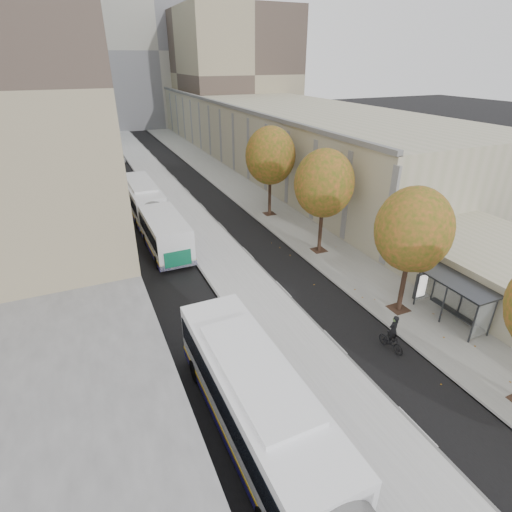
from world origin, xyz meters
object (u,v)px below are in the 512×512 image
bus_near (314,500)px  bus_far (151,211)px  cyclist (392,337)px  bus_shelter (459,287)px  distant_car (116,157)px

bus_near → bus_far: size_ratio=1.07×
bus_near → cyclist: (8.51, 6.17, -0.99)m
bus_shelter → cyclist: (-5.04, -0.64, -1.41)m
cyclist → bus_shelter: bearing=0.9°
bus_far → cyclist: bus_far is taller
bus_near → cyclist: bus_near is taller
bus_shelter → distant_car: bus_shelter is taller
bus_shelter → bus_near: 15.16m
cyclist → bus_far: bearing=104.3°
bus_far → cyclist: bearing=-70.0°
bus_shelter → bus_far: size_ratio=0.24×
bus_shelter → bus_near: (-13.54, -6.81, -0.42)m
bus_near → bus_shelter: bearing=25.9°
bus_shelter → bus_far: 24.79m
bus_shelter → cyclist: 5.27m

